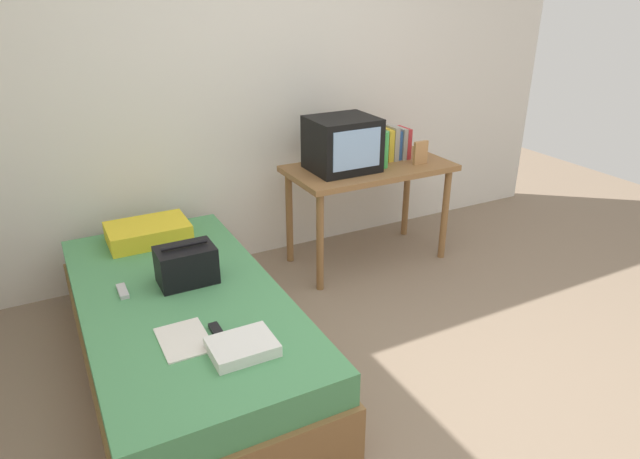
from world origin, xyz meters
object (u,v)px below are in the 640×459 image
object	(u,v)px
handbag	(186,265)
folded_towel	(242,347)
tv	(342,144)
picture_frame	(421,153)
remote_dark	(218,333)
desk	(369,178)
water_bottle	(383,150)
remote_silver	(123,291)
pillow	(148,232)
magazine	(184,340)
bed	(185,332)
book_row	(393,143)

from	to	relation	value
handbag	folded_towel	distance (m)	0.73
tv	handbag	xyz separation A→B (m)	(-1.26, -0.55, -0.36)
picture_frame	remote_dark	world-z (taller)	picture_frame
picture_frame	handbag	world-z (taller)	picture_frame
desk	water_bottle	distance (m)	0.24
water_bottle	remote_silver	size ratio (longest dim) A/B	1.76
pillow	magazine	xyz separation A→B (m)	(-0.09, -1.14, -0.05)
bed	desk	bearing A→B (deg)	23.01
handbag	remote_silver	world-z (taller)	handbag
book_row	remote_silver	xyz separation A→B (m)	(-2.05, -0.57, -0.38)
water_bottle	pillow	size ratio (longest dim) A/B	0.53
bed	remote_silver	xyz separation A→B (m)	(-0.26, 0.15, 0.24)
pillow	remote_silver	xyz separation A→B (m)	(-0.26, -0.58, -0.04)
bed	desk	distance (m)	1.73
magazine	remote_dark	xyz separation A→B (m)	(0.15, -0.03, 0.01)
bed	handbag	world-z (taller)	handbag
magazine	water_bottle	bearing A→B (deg)	30.17
magazine	pillow	bearing A→B (deg)	85.40
tv	remote_silver	size ratio (longest dim) A/B	3.06
water_bottle	remote_dark	size ratio (longest dim) A/B	1.62
tv	picture_frame	xyz separation A→B (m)	(0.55, -0.15, -0.10)
tv	handbag	size ratio (longest dim) A/B	1.47
desk	pillow	size ratio (longest dim) A/B	2.41
water_bottle	handbag	size ratio (longest dim) A/B	0.84
water_bottle	magazine	bearing A→B (deg)	-149.83
water_bottle	folded_towel	world-z (taller)	water_bottle
book_row	picture_frame	distance (m)	0.22
remote_silver	magazine	bearing A→B (deg)	-73.20
bed	desk	world-z (taller)	desk
picture_frame	magazine	distance (m)	2.21
bed	pillow	size ratio (longest dim) A/B	4.16
bed	pillow	world-z (taller)	pillow
book_row	pillow	size ratio (longest dim) A/B	0.50
desk	folded_towel	world-z (taller)	desk
picture_frame	remote_dark	size ratio (longest dim) A/B	1.06
book_row	pillow	distance (m)	1.82
bed	water_bottle	size ratio (longest dim) A/B	7.89
bed	remote_dark	xyz separation A→B (m)	(0.06, -0.43, 0.24)
water_bottle	picture_frame	xyz separation A→B (m)	(0.28, -0.06, -0.04)
handbag	bed	bearing A→B (deg)	-122.06
bed	pillow	bearing A→B (deg)	89.94
water_bottle	tv	bearing A→B (deg)	162.54
book_row	remote_silver	bearing A→B (deg)	-164.44
tv	folded_towel	bearing A→B (deg)	-133.70
handbag	desk	bearing A→B (deg)	20.20
bed	desk	size ratio (longest dim) A/B	1.72
tv	handbag	bearing A→B (deg)	-156.20
book_row	remote_dark	world-z (taller)	book_row
water_bottle	handbag	xyz separation A→B (m)	(-1.53, -0.47, -0.31)
remote_silver	bed	bearing A→B (deg)	-30.41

